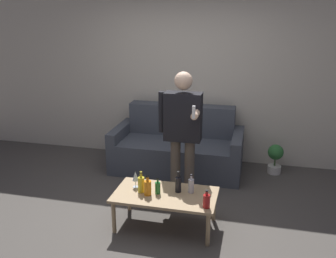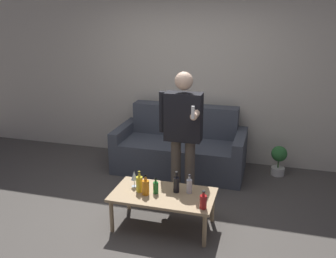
{
  "view_description": "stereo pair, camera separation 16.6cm",
  "coord_description": "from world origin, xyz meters",
  "px_view_note": "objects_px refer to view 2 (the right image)",
  "views": [
    {
      "loc": [
        1.04,
        -3.55,
        2.28
      ],
      "look_at": [
        0.08,
        0.48,
        0.95
      ],
      "focal_mm": 40.0,
      "sensor_mm": 36.0,
      "label": 1
    },
    {
      "loc": [
        1.2,
        -3.5,
        2.28
      ],
      "look_at": [
        0.08,
        0.48,
        0.95
      ],
      "focal_mm": 40.0,
      "sensor_mm": 36.0,
      "label": 2
    }
  ],
  "objects_px": {
    "couch": "(181,148)",
    "person_standing_front": "(183,128)",
    "coffee_table": "(163,197)",
    "bottle_orange": "(176,184)"
  },
  "relations": [
    {
      "from": "couch",
      "to": "person_standing_front",
      "type": "bearing_deg",
      "value": -75.08
    },
    {
      "from": "bottle_orange",
      "to": "person_standing_front",
      "type": "xyz_separation_m",
      "value": [
        -0.08,
        0.61,
        0.45
      ]
    },
    {
      "from": "coffee_table",
      "to": "bottle_orange",
      "type": "height_order",
      "value": "bottle_orange"
    },
    {
      "from": "coffee_table",
      "to": "person_standing_front",
      "type": "relative_size",
      "value": 0.69
    },
    {
      "from": "couch",
      "to": "person_standing_front",
      "type": "xyz_separation_m",
      "value": [
        0.24,
        -0.9,
        0.61
      ]
    },
    {
      "from": "bottle_orange",
      "to": "coffee_table",
      "type": "bearing_deg",
      "value": -148.56
    },
    {
      "from": "bottle_orange",
      "to": "person_standing_front",
      "type": "height_order",
      "value": "person_standing_front"
    },
    {
      "from": "person_standing_front",
      "to": "bottle_orange",
      "type": "bearing_deg",
      "value": -82.39
    },
    {
      "from": "coffee_table",
      "to": "bottle_orange",
      "type": "bearing_deg",
      "value": 31.44
    },
    {
      "from": "coffee_table",
      "to": "person_standing_front",
      "type": "xyz_separation_m",
      "value": [
        0.04,
        0.68,
        0.58
      ]
    }
  ]
}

